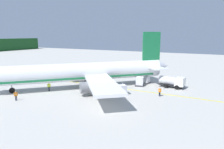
% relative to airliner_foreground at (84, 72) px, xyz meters
% --- Properties ---
extents(airliner_foreground, '(33.01, 31.29, 11.90)m').
position_rel_airliner_foreground_xyz_m(airliner_foreground, '(0.00, 0.00, 0.00)').
color(airliner_foreground, white).
rests_on(airliner_foreground, ground).
extents(service_truck_baggage, '(2.70, 5.46, 2.40)m').
position_rel_airliner_foreground_xyz_m(service_truck_baggage, '(9.19, -16.62, -2.00)').
color(service_truck_baggage, white).
rests_on(service_truck_baggage, ground).
extents(cargo_container_near, '(2.39, 2.39, 1.95)m').
position_rel_airliner_foreground_xyz_m(cargo_container_near, '(-0.76, -9.45, -2.47)').
color(cargo_container_near, '#333338').
rests_on(cargo_container_near, ground).
extents(cargo_container_mid, '(1.80, 1.80, 1.95)m').
position_rel_airliner_foreground_xyz_m(cargo_container_mid, '(10.28, -10.26, -2.47)').
color(cargo_container_mid, '#333338').
rests_on(cargo_container_mid, ground).
extents(cargo_container_far, '(2.13, 2.13, 2.09)m').
position_rel_airliner_foreground_xyz_m(cargo_container_far, '(7.17, -9.91, -2.40)').
color(cargo_container_far, '#333338').
rests_on(cargo_container_far, ground).
extents(crew_marshaller, '(0.36, 0.60, 1.65)m').
position_rel_airliner_foreground_xyz_m(crew_marshaller, '(1.44, -16.12, -2.42)').
color(crew_marshaller, '#191E33').
rests_on(crew_marshaller, ground).
extents(crew_loader_left, '(0.45, 0.52, 1.73)m').
position_rel_airliner_foreground_xyz_m(crew_loader_left, '(-5.80, 4.52, -2.37)').
color(crew_loader_left, '#191E33').
rests_on(crew_loader_left, ground).
extents(crew_loader_right, '(0.59, 0.39, 1.67)m').
position_rel_airliner_foreground_xyz_m(crew_loader_right, '(-13.17, 4.89, -2.41)').
color(crew_loader_right, '#191E33').
rests_on(crew_loader_right, ground).
extents(apron_guide_line, '(0.30, 60.00, 0.01)m').
position_rel_airliner_foreground_xyz_m(apron_guide_line, '(3.26, -4.61, -3.39)').
color(apron_guide_line, yellow).
rests_on(apron_guide_line, ground).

